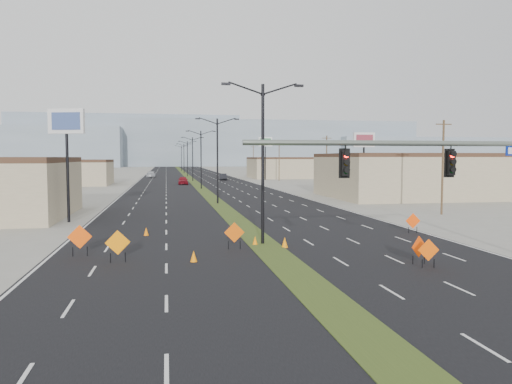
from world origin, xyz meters
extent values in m
plane|color=gray|center=(0.00, 0.00, 0.00)|extent=(600.00, 600.00, 0.00)
cube|color=black|center=(0.00, 100.00, 0.00)|extent=(25.00, 400.00, 0.02)
cube|color=#374A1A|center=(0.00, 100.00, 0.00)|extent=(2.00, 400.00, 0.04)
cube|color=tan|center=(-32.00, 85.00, 2.25)|extent=(30.00, 14.00, 4.50)
cube|color=tan|center=(34.00, 45.00, 2.75)|extent=(36.00, 18.00, 5.50)
cube|color=tan|center=(38.00, 110.00, 2.50)|extent=(44.00, 16.00, 5.00)
cube|color=gray|center=(40.00, 300.00, 14.00)|extent=(220.00, 50.00, 28.00)
cube|color=gray|center=(180.00, 290.00, 9.00)|extent=(160.00, 50.00, 18.00)
cube|color=gray|center=(-30.00, 320.00, 16.00)|extent=(140.00, 50.00, 32.00)
cylinder|color=slate|center=(5.20, 2.00, 6.10)|extent=(16.00, 0.24, 0.24)
cube|color=black|center=(1.70, 2.00, 5.22)|extent=(0.50, 0.28, 1.30)
sphere|color=#FF0C05|center=(1.70, 1.84, 5.57)|extent=(0.22, 0.22, 0.22)
cube|color=black|center=(6.70, 2.00, 5.22)|extent=(0.50, 0.28, 1.30)
sphere|color=#FF0C05|center=(6.70, 1.84, 5.57)|extent=(0.22, 0.22, 0.22)
cylinder|color=black|center=(0.00, 12.00, 5.00)|extent=(0.20, 0.20, 10.00)
cube|color=black|center=(-2.30, 12.00, 9.95)|extent=(0.55, 0.24, 0.14)
cube|color=black|center=(2.30, 12.00, 9.95)|extent=(0.55, 0.24, 0.14)
cylinder|color=black|center=(0.00, 40.00, 5.00)|extent=(0.20, 0.20, 10.00)
cube|color=black|center=(-2.30, 40.00, 9.95)|extent=(0.55, 0.24, 0.14)
cube|color=black|center=(2.30, 40.00, 9.95)|extent=(0.55, 0.24, 0.14)
cylinder|color=black|center=(0.00, 68.00, 5.00)|extent=(0.20, 0.20, 10.00)
cube|color=black|center=(-2.30, 68.00, 9.95)|extent=(0.55, 0.24, 0.14)
cube|color=black|center=(2.30, 68.00, 9.95)|extent=(0.55, 0.24, 0.14)
cylinder|color=black|center=(0.00, 96.00, 5.00)|extent=(0.20, 0.20, 10.00)
cube|color=black|center=(-2.30, 96.00, 9.95)|extent=(0.55, 0.24, 0.14)
cube|color=black|center=(2.30, 96.00, 9.95)|extent=(0.55, 0.24, 0.14)
cylinder|color=black|center=(0.00, 124.00, 5.00)|extent=(0.20, 0.20, 10.00)
cube|color=black|center=(-2.30, 124.00, 9.95)|extent=(0.55, 0.24, 0.14)
cube|color=black|center=(2.30, 124.00, 9.95)|extent=(0.55, 0.24, 0.14)
cylinder|color=black|center=(0.00, 152.00, 5.00)|extent=(0.20, 0.20, 10.00)
cube|color=black|center=(-2.30, 152.00, 9.95)|extent=(0.55, 0.24, 0.14)
cube|color=black|center=(2.30, 152.00, 9.95)|extent=(0.55, 0.24, 0.14)
cylinder|color=black|center=(0.00, 180.00, 5.00)|extent=(0.20, 0.20, 10.00)
cube|color=black|center=(-2.30, 180.00, 9.95)|extent=(0.55, 0.24, 0.14)
cube|color=black|center=(2.30, 180.00, 9.95)|extent=(0.55, 0.24, 0.14)
cylinder|color=#4C3823|center=(20.00, 25.00, 4.50)|extent=(0.20, 0.20, 9.00)
cube|color=#4C3823|center=(20.00, 25.00, 8.60)|extent=(1.60, 0.10, 0.10)
cylinder|color=#4C3823|center=(20.00, 60.00, 4.50)|extent=(0.20, 0.20, 9.00)
cube|color=#4C3823|center=(20.00, 60.00, 8.60)|extent=(1.60, 0.10, 0.10)
cylinder|color=#4C3823|center=(20.00, 95.00, 4.50)|extent=(0.20, 0.20, 9.00)
cube|color=#4C3823|center=(20.00, 95.00, 8.60)|extent=(1.60, 0.10, 0.10)
cylinder|color=#4C3823|center=(20.00, 130.00, 4.50)|extent=(0.20, 0.20, 9.00)
cube|color=#4C3823|center=(20.00, 130.00, 8.60)|extent=(1.60, 0.10, 0.10)
imported|color=maroon|center=(-2.66, 82.56, 0.81)|extent=(1.96, 4.78, 1.62)
imported|color=black|center=(7.47, 100.31, 0.77)|extent=(2.07, 4.83, 1.55)
imported|color=#B3B7BD|center=(-10.08, 119.58, 0.81)|extent=(2.30, 5.57, 1.61)
cube|color=#F24B05|center=(-10.69, 9.92, 1.10)|extent=(1.32, 0.08, 1.32)
cylinder|color=black|center=(-11.08, 9.92, 0.28)|extent=(0.05, 0.05, 0.55)
cylinder|color=black|center=(-10.31, 9.92, 0.28)|extent=(0.05, 0.05, 0.55)
cube|color=orange|center=(-8.47, 7.84, 1.07)|extent=(1.28, 0.24, 1.29)
cylinder|color=black|center=(-8.85, 7.84, 0.27)|extent=(0.05, 0.05, 0.54)
cylinder|color=black|center=(-8.10, 7.84, 0.27)|extent=(0.05, 0.05, 0.54)
cube|color=#E05204|center=(-2.00, 10.57, 1.01)|extent=(1.22, 0.08, 1.22)
cylinder|color=black|center=(-2.35, 10.57, 0.25)|extent=(0.05, 0.05, 0.51)
cylinder|color=black|center=(-1.65, 10.57, 0.25)|extent=(0.05, 0.05, 0.51)
cube|color=#E94204|center=(6.75, 4.76, 0.91)|extent=(1.01, 0.50, 1.10)
cylinder|color=black|center=(6.43, 4.76, 0.23)|extent=(0.05, 0.05, 0.46)
cylinder|color=black|center=(7.07, 4.76, 0.23)|extent=(0.05, 0.05, 0.46)
cube|color=#FD5605|center=(6.76, 3.83, 0.91)|extent=(1.09, 0.12, 1.09)
cylinder|color=black|center=(6.44, 3.83, 0.23)|extent=(0.05, 0.05, 0.45)
cylinder|color=black|center=(7.08, 3.83, 0.23)|extent=(0.05, 0.05, 0.45)
cube|color=#FE4405|center=(11.50, 14.45, 0.91)|extent=(1.10, 0.10, 1.09)
cylinder|color=black|center=(11.18, 14.45, 0.23)|extent=(0.05, 0.05, 0.46)
cylinder|color=black|center=(11.82, 14.45, 0.23)|extent=(0.05, 0.05, 0.46)
cone|color=orange|center=(-4.59, 7.33, 0.31)|extent=(0.46, 0.46, 0.62)
cone|color=orange|center=(-0.54, 11.73, 0.29)|extent=(0.35, 0.35, 0.57)
cone|color=orange|center=(1.07, 10.51, 0.33)|extent=(0.50, 0.50, 0.66)
cone|color=orange|center=(-7.38, 16.75, 0.30)|extent=(0.42, 0.42, 0.59)
cylinder|color=black|center=(-14.12, 25.44, 3.93)|extent=(0.24, 0.24, 7.86)
cube|color=white|center=(-14.12, 25.44, 8.49)|extent=(3.08, 1.22, 2.07)
cube|color=#3B518E|center=(-14.12, 25.24, 8.49)|extent=(2.40, 0.75, 1.45)
cylinder|color=black|center=(19.24, 42.51, 3.58)|extent=(0.24, 0.24, 7.16)
cube|color=white|center=(19.24, 42.51, 7.73)|extent=(2.83, 0.39, 1.88)
cube|color=#8F2F3F|center=(19.24, 42.31, 7.73)|extent=(2.26, 0.08, 1.32)
cylinder|color=black|center=(17.73, 100.06, 4.28)|extent=(0.24, 0.24, 8.56)
cube|color=white|center=(17.73, 100.06, 9.23)|extent=(3.39, 0.56, 2.25)
cube|color=#327F4C|center=(17.73, 99.86, 9.23)|extent=(2.70, 0.22, 1.58)
camera|label=1|loc=(-5.94, -18.61, 5.48)|focal=35.00mm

